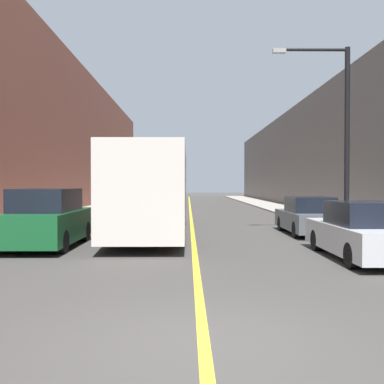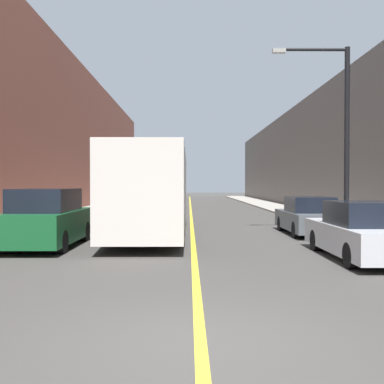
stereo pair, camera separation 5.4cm
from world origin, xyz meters
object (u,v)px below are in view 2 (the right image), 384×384
bus (154,190)px  car_right_mid (308,217)px  car_right_near (361,233)px  street_lamp_right (339,125)px  parked_suv_left (48,220)px

bus → car_right_mid: 6.23m
car_right_near → street_lamp_right: size_ratio=0.65×
car_right_mid → street_lamp_right: street_lamp_right is taller
car_right_near → bus: bearing=134.0°
car_right_near → street_lamp_right: bearing=77.1°
bus → street_lamp_right: (7.24, -0.60, 2.54)m
parked_suv_left → car_right_near: parked_suv_left is taller
bus → parked_suv_left: 5.02m
bus → street_lamp_right: size_ratio=1.68×
bus → car_right_near: size_ratio=2.59×
parked_suv_left → street_lamp_right: street_lamp_right is taller
car_right_near → street_lamp_right: 6.76m
bus → car_right_near: bus is taller
parked_suv_left → street_lamp_right: (10.30, 3.28, 3.43)m
parked_suv_left → car_right_mid: 9.86m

